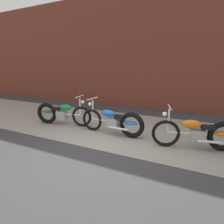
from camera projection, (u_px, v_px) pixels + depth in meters
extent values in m
plane|color=#38383A|center=(99.00, 150.00, 4.20)|extent=(80.00, 80.00, 0.00)
cube|color=gray|center=(125.00, 128.00, 5.74)|extent=(36.00, 3.50, 0.01)
cube|color=brown|center=(153.00, 51.00, 8.11)|extent=(36.00, 0.50, 5.31)
torus|color=black|center=(82.00, 117.00, 5.81)|extent=(0.68, 0.20, 0.68)
torus|color=black|center=(47.00, 113.00, 6.12)|extent=(0.74, 0.26, 0.73)
cylinder|color=silver|center=(64.00, 114.00, 5.96)|extent=(1.22, 0.28, 0.06)
cube|color=#99999E|center=(62.00, 115.00, 5.99)|extent=(0.35, 0.27, 0.28)
ellipsoid|color=#197A38|center=(65.00, 107.00, 5.88)|extent=(0.47, 0.27, 0.20)
ellipsoid|color=#197A38|center=(48.00, 112.00, 6.09)|extent=(0.47, 0.26, 0.10)
cube|color=black|center=(56.00, 108.00, 5.98)|extent=(0.31, 0.25, 0.08)
cylinder|color=silver|center=(80.00, 107.00, 5.74)|extent=(0.05, 0.05, 0.62)
cylinder|color=silver|center=(80.00, 96.00, 5.65)|extent=(0.14, 0.58, 0.03)
sphere|color=white|center=(83.00, 102.00, 5.67)|extent=(0.11, 0.11, 0.11)
cylinder|color=silver|center=(58.00, 116.00, 6.21)|extent=(0.55, 0.16, 0.06)
torus|color=black|center=(92.00, 120.00, 5.45)|extent=(0.68, 0.10, 0.68)
torus|color=black|center=(132.00, 125.00, 4.87)|extent=(0.73, 0.15, 0.73)
cylinder|color=silver|center=(111.00, 121.00, 5.15)|extent=(1.24, 0.10, 0.06)
cube|color=#99999E|center=(113.00, 123.00, 5.13)|extent=(0.33, 0.23, 0.28)
ellipsoid|color=blue|center=(108.00, 113.00, 5.13)|extent=(0.45, 0.20, 0.20)
ellipsoid|color=blue|center=(130.00, 123.00, 4.88)|extent=(0.45, 0.19, 0.10)
cube|color=black|center=(119.00, 117.00, 4.99)|extent=(0.29, 0.21, 0.08)
cylinder|color=silver|center=(93.00, 110.00, 5.35)|extent=(0.05, 0.05, 0.62)
cylinder|color=silver|center=(93.00, 99.00, 5.27)|extent=(0.05, 0.58, 0.03)
sphere|color=white|center=(90.00, 104.00, 5.35)|extent=(0.11, 0.11, 0.11)
cylinder|color=silver|center=(118.00, 129.00, 4.91)|extent=(0.55, 0.08, 0.06)
torus|color=black|center=(166.00, 133.00, 4.33)|extent=(0.68, 0.25, 0.68)
torus|color=black|center=(224.00, 136.00, 4.09)|extent=(0.74, 0.31, 0.73)
cylinder|color=silver|center=(194.00, 134.00, 4.21)|extent=(1.21, 0.36, 0.06)
cube|color=#99999E|center=(197.00, 135.00, 4.20)|extent=(0.36, 0.29, 0.28)
ellipsoid|color=orange|center=(192.00, 124.00, 4.16)|extent=(0.47, 0.29, 0.20)
ellipsoid|color=orange|center=(222.00, 134.00, 4.09)|extent=(0.47, 0.28, 0.10)
cube|color=black|center=(208.00, 127.00, 4.11)|extent=(0.32, 0.26, 0.08)
cylinder|color=silver|center=(168.00, 121.00, 4.25)|extent=(0.05, 0.05, 0.62)
cylinder|color=silver|center=(170.00, 107.00, 4.16)|extent=(0.17, 0.57, 0.03)
sphere|color=white|center=(165.00, 114.00, 4.22)|extent=(0.11, 0.11, 0.11)
cylinder|color=silver|center=(210.00, 142.00, 4.04)|extent=(0.55, 0.19, 0.06)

